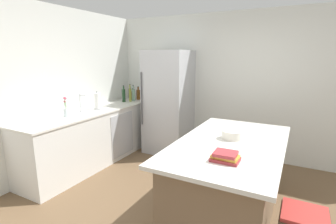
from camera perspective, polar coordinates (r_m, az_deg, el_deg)
The scene contains 16 objects.
ground_plane at distance 3.16m, azimuth 4.19°, elevation -23.01°, with size 7.20×7.20×0.00m, color brown.
wall_rear at distance 4.75m, azimuth 15.50°, elevation 5.62°, with size 6.00×0.10×2.60m, color silver.
wall_left at distance 4.22m, azimuth -27.62°, elevation 3.85°, with size 0.10×6.00×2.60m, color silver.
counter_run_left at distance 4.59m, azimuth -16.11°, elevation -5.27°, with size 0.68×2.72×0.94m.
kitchen_island at distance 3.07m, azimuth 13.58°, elevation -14.52°, with size 1.11×1.97×0.90m.
refrigerator at distance 4.82m, azimuth 0.09°, elevation 2.20°, with size 0.79×0.76×1.94m.
sink_faucet at distance 4.33m, azimuth -19.09°, elevation 1.99°, with size 0.15×0.05×0.30m.
flower_vase at distance 4.09m, azimuth -22.12°, elevation 0.34°, with size 0.08×0.08×0.30m.
paper_towel_roll at distance 4.52m, azimuth -15.70°, elevation 2.33°, with size 0.14×0.14×0.31m.
whiskey_bottle at distance 5.36m, azimuth -6.73°, elevation 3.99°, with size 0.08×0.08×0.27m.
syrup_bottle at distance 5.32m, azimuth -7.93°, elevation 3.79°, with size 0.07×0.07×0.25m.
gin_bottle at distance 5.21m, azimuth -7.84°, elevation 3.88°, with size 0.07×0.07×0.32m.
olive_oil_bottle at distance 5.12m, azimuth -8.56°, elevation 3.92°, with size 0.05×0.05×0.35m.
wine_bottle at distance 5.11m, azimuth -9.99°, elevation 3.78°, with size 0.07×0.07×0.33m.
cookbook_stack at distance 2.37m, azimuth 12.83°, elevation -9.84°, with size 0.25×0.19×0.08m.
mixing_bowl at distance 2.99m, azimuth 14.27°, elevation -5.01°, with size 0.23×0.23×0.10m.
Camera 1 is at (1.01, -2.36, 1.83)m, focal length 26.94 mm.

